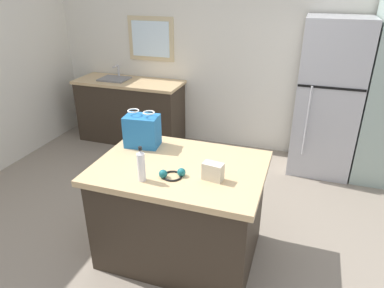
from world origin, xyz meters
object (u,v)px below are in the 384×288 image
(shopping_bag, at_px, (142,131))
(small_box, at_px, (213,172))
(ear_defenders, at_px, (172,174))
(bottle, at_px, (141,165))
(refrigerator, at_px, (327,99))
(kitchen_island, at_px, (181,210))

(shopping_bag, xyz_separation_m, small_box, (0.74, -0.37, -0.07))
(shopping_bag, bearing_deg, ear_defenders, -43.73)
(shopping_bag, height_order, bottle, shopping_bag)
(shopping_bag, distance_m, small_box, 0.83)
(refrigerator, bearing_deg, small_box, -110.97)
(kitchen_island, xyz_separation_m, shopping_bag, (-0.43, 0.24, 0.57))
(refrigerator, height_order, bottle, refrigerator)
(refrigerator, height_order, ear_defenders, refrigerator)
(bottle, xyz_separation_m, ear_defenders, (0.19, 0.12, -0.10))
(small_box, relative_size, bottle, 0.55)
(small_box, bearing_deg, ear_defenders, -168.76)
(kitchen_island, height_order, bottle, bottle)
(kitchen_island, distance_m, ear_defenders, 0.49)
(small_box, bearing_deg, shopping_bag, 153.61)
(refrigerator, height_order, shopping_bag, refrigerator)
(bottle, height_order, ear_defenders, bottle)
(shopping_bag, height_order, small_box, shopping_bag)
(shopping_bag, distance_m, ear_defenders, 0.63)
(kitchen_island, distance_m, shopping_bag, 0.76)
(refrigerator, bearing_deg, shopping_bag, -131.48)
(kitchen_island, height_order, small_box, small_box)
(refrigerator, xyz_separation_m, small_box, (-0.81, -2.13, 0.02))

